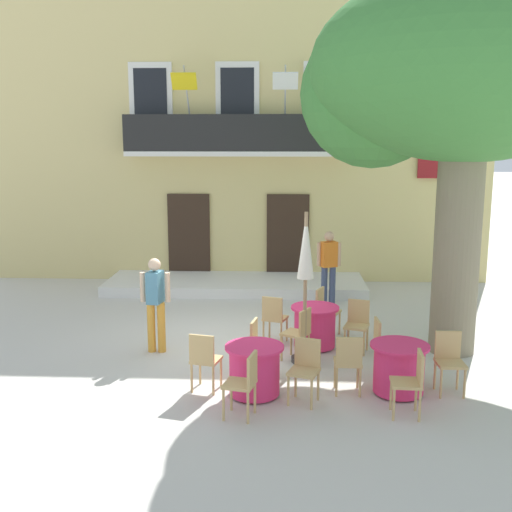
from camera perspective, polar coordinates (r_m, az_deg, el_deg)
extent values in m
plane|color=beige|center=(11.61, -2.64, -7.85)|extent=(120.00, 120.00, 0.00)
cube|color=#DBC67F|center=(17.99, -1.22, 10.93)|extent=(13.00, 4.00, 7.50)
cube|color=#332319|center=(16.32, -6.21, 1.72)|extent=(1.10, 0.08, 2.30)
cube|color=#332319|center=(16.13, 2.96, 1.66)|extent=(1.10, 0.08, 2.30)
cube|color=silver|center=(16.30, -9.70, 13.96)|extent=(1.10, 0.08, 1.90)
cube|color=black|center=(16.27, -9.72, 13.97)|extent=(0.84, 0.04, 1.60)
cube|color=silver|center=(15.99, -1.73, 14.17)|extent=(1.10, 0.08, 1.90)
cube|color=black|center=(15.96, -1.74, 14.18)|extent=(0.84, 0.04, 1.60)
cube|color=silver|center=(15.97, 6.41, 14.11)|extent=(1.10, 0.08, 1.90)
cube|color=black|center=(15.94, 6.42, 14.12)|extent=(0.84, 0.04, 1.60)
cube|color=silver|center=(15.68, -1.78, 9.45)|extent=(5.60, 0.65, 0.12)
cube|color=black|center=(15.38, -1.87, 11.32)|extent=(5.60, 0.06, 0.90)
cylinder|color=#B2B2B7|center=(15.67, -6.38, 14.54)|extent=(0.04, 0.95, 1.33)
cube|color=yellow|center=(15.25, -6.68, 15.77)|extent=(0.60, 0.29, 0.38)
cylinder|color=#B2B2B7|center=(15.49, 2.72, 14.64)|extent=(0.04, 0.95, 1.33)
cube|color=white|center=(15.06, 2.73, 15.90)|extent=(0.60, 0.29, 0.38)
cylinder|color=slate|center=(16.04, -10.12, 9.99)|extent=(0.25, 0.25, 0.26)
ellipsoid|color=#38843D|center=(16.04, -10.17, 11.32)|extent=(0.33, 0.33, 0.49)
cylinder|color=#47423D|center=(15.70, -1.78, 10.22)|extent=(0.34, 0.34, 0.30)
ellipsoid|color=#38843D|center=(15.70, -1.78, 11.45)|extent=(0.44, 0.44, 0.38)
cylinder|color=slate|center=(15.70, 6.76, 10.01)|extent=(0.24, 0.24, 0.22)
ellipsoid|color=#2D7533|center=(15.69, 6.78, 11.20)|extent=(0.31, 0.31, 0.43)
cube|color=maroon|center=(16.32, 16.00, 11.85)|extent=(0.60, 0.06, 2.80)
cube|color=silver|center=(15.43, -1.90, -2.64)|extent=(6.39, 1.99, 0.25)
cylinder|color=#7F755B|center=(11.18, 18.06, 0.02)|extent=(0.78, 0.78, 3.45)
ellipsoid|color=#3D7F38|center=(11.06, 19.05, 16.25)|extent=(5.18, 4.66, 3.11)
sphere|color=#3D7F38|center=(11.37, 10.85, 14.51)|extent=(2.59, 2.59, 2.59)
cylinder|color=#E52D66|center=(11.20, 5.46, -6.61)|extent=(0.74, 0.74, 0.68)
cylinder|color=#E52D66|center=(11.09, 5.50, -4.79)|extent=(0.86, 0.86, 0.04)
cylinder|color=#2D2823|center=(11.31, 5.43, -8.33)|extent=(0.44, 0.44, 0.03)
cylinder|color=tan|center=(12.02, 7.74, -6.16)|extent=(0.04, 0.04, 0.45)
cylinder|color=tan|center=(11.71, 7.22, -6.61)|extent=(0.04, 0.04, 0.45)
cylinder|color=tan|center=(12.12, 6.21, -5.98)|extent=(0.04, 0.04, 0.45)
cylinder|color=tan|center=(11.82, 5.65, -6.41)|extent=(0.04, 0.04, 0.45)
cube|color=tan|center=(11.85, 6.73, -5.15)|extent=(0.52, 0.52, 0.04)
cube|color=tan|center=(11.84, 5.93, -3.99)|extent=(0.19, 0.37, 0.42)
cylinder|color=tan|center=(11.65, 1.26, -6.62)|extent=(0.04, 0.04, 0.45)
cylinder|color=tan|center=(11.55, 2.86, -6.78)|extent=(0.04, 0.04, 0.45)
cylinder|color=tan|center=(11.34, 0.69, -7.10)|extent=(0.04, 0.04, 0.45)
cylinder|color=tan|center=(11.24, 2.34, -7.28)|extent=(0.04, 0.04, 0.45)
cube|color=tan|center=(11.37, 1.80, -5.77)|extent=(0.50, 0.50, 0.04)
cube|color=tan|center=(11.14, 1.51, -4.88)|extent=(0.37, 0.15, 0.42)
cylinder|color=tan|center=(10.54, 2.39, -8.52)|extent=(0.04, 0.04, 0.45)
cylinder|color=tan|center=(10.82, 3.27, -8.01)|extent=(0.04, 0.04, 0.45)
cylinder|color=tan|center=(10.39, 4.05, -8.83)|extent=(0.04, 0.04, 0.45)
cylinder|color=tan|center=(10.68, 4.89, -8.30)|extent=(0.04, 0.04, 0.45)
cube|color=tan|center=(10.53, 3.66, -7.15)|extent=(0.54, 0.54, 0.04)
cube|color=tan|center=(10.38, 4.56, -6.10)|extent=(0.22, 0.35, 0.42)
cylinder|color=tan|center=(10.91, 9.96, -8.00)|extent=(0.04, 0.04, 0.45)
cylinder|color=tan|center=(10.97, 8.20, -7.85)|extent=(0.04, 0.04, 0.45)
cylinder|color=tan|center=(11.23, 10.26, -7.47)|extent=(0.04, 0.04, 0.45)
cylinder|color=tan|center=(11.28, 8.54, -7.32)|extent=(0.04, 0.04, 0.45)
cube|color=tan|center=(11.02, 9.28, -6.45)|extent=(0.50, 0.50, 0.04)
cube|color=tan|center=(11.13, 9.48, -5.05)|extent=(0.38, 0.15, 0.42)
cylinder|color=#E52D66|center=(9.15, -0.15, -10.62)|extent=(0.74, 0.74, 0.68)
cylinder|color=#E52D66|center=(9.02, -0.15, -8.43)|extent=(0.86, 0.86, 0.04)
cylinder|color=#2D2823|center=(9.29, -0.15, -12.66)|extent=(0.44, 0.44, 0.03)
cylinder|color=tan|center=(8.45, -3.03, -13.61)|extent=(0.04, 0.04, 0.45)
cylinder|color=tan|center=(8.74, -2.30, -12.72)|extent=(0.04, 0.04, 0.45)
cylinder|color=tan|center=(8.35, -0.75, -13.88)|extent=(0.04, 0.04, 0.45)
cylinder|color=tan|center=(8.65, -0.10, -12.98)|extent=(0.04, 0.04, 0.45)
cube|color=tan|center=(8.45, -1.56, -11.77)|extent=(0.48, 0.48, 0.04)
cube|color=tan|center=(8.31, -0.36, -10.44)|extent=(0.12, 0.38, 0.42)
cylinder|color=tan|center=(8.78, 5.16, -12.64)|extent=(0.04, 0.04, 0.45)
cylinder|color=tan|center=(8.88, 3.00, -12.35)|extent=(0.04, 0.04, 0.45)
cylinder|color=tan|center=(9.09, 5.78, -11.83)|extent=(0.04, 0.04, 0.45)
cylinder|color=tan|center=(9.17, 3.69, -11.56)|extent=(0.04, 0.04, 0.45)
cube|color=tan|center=(8.89, 4.43, -10.63)|extent=(0.51, 0.51, 0.04)
cube|color=tan|center=(8.97, 4.80, -8.87)|extent=(0.37, 0.16, 0.42)
cylinder|color=tan|center=(10.01, 2.01, -9.59)|extent=(0.04, 0.04, 0.45)
cylinder|color=tan|center=(9.70, 1.63, -10.27)|extent=(0.04, 0.04, 0.45)
cylinder|color=tan|center=(10.08, 0.08, -9.44)|extent=(0.04, 0.04, 0.45)
cylinder|color=tan|center=(9.77, -0.36, -10.12)|extent=(0.04, 0.04, 0.45)
cube|color=tan|center=(9.80, 0.84, -8.51)|extent=(0.46, 0.46, 0.04)
cube|color=tan|center=(9.77, -0.19, -7.16)|extent=(0.11, 0.38, 0.42)
cylinder|color=tan|center=(9.63, -5.21, -10.47)|extent=(0.04, 0.04, 0.45)
cylinder|color=tan|center=(9.52, -3.27, -10.70)|extent=(0.04, 0.04, 0.45)
cylinder|color=tan|center=(9.34, -5.98, -11.18)|extent=(0.04, 0.04, 0.45)
cylinder|color=tan|center=(9.23, -3.98, -11.44)|extent=(0.04, 0.04, 0.45)
cube|color=tan|center=(9.34, -4.63, -9.55)|extent=(0.48, 0.48, 0.04)
cube|color=tan|center=(9.10, -5.06, -8.56)|extent=(0.38, 0.13, 0.42)
cylinder|color=#E52D66|center=(9.45, 13.08, -10.21)|extent=(0.74, 0.74, 0.68)
cylinder|color=#E52D66|center=(9.32, 13.18, -8.09)|extent=(0.86, 0.86, 0.04)
cylinder|color=#2D2823|center=(9.58, 12.99, -12.19)|extent=(0.44, 0.44, 0.03)
cylinder|color=tan|center=(10.37, 12.80, -9.12)|extent=(0.04, 0.04, 0.45)
cylinder|color=tan|center=(10.06, 13.24, -9.77)|extent=(0.04, 0.04, 0.45)
cylinder|color=tan|center=(10.30, 10.94, -9.18)|extent=(0.04, 0.04, 0.45)
cylinder|color=tan|center=(9.99, 11.32, -9.85)|extent=(0.04, 0.04, 0.45)
cube|color=tan|center=(10.10, 12.13, -8.17)|extent=(0.42, 0.42, 0.04)
cube|color=tan|center=(9.99, 11.17, -6.95)|extent=(0.06, 0.38, 0.42)
cylinder|color=tan|center=(9.55, 7.33, -10.71)|extent=(0.04, 0.04, 0.45)
cylinder|color=tan|center=(9.58, 9.39, -10.70)|extent=(0.04, 0.04, 0.45)
cylinder|color=tan|center=(9.23, 7.47, -11.48)|extent=(0.04, 0.04, 0.45)
cylinder|color=tan|center=(9.26, 9.61, -11.47)|extent=(0.04, 0.04, 0.45)
cube|color=tan|center=(9.32, 8.49, -9.69)|extent=(0.41, 0.41, 0.04)
cube|color=tan|center=(9.07, 8.63, -8.72)|extent=(0.38, 0.05, 0.42)
cylinder|color=tan|center=(8.64, 12.63, -13.29)|extent=(0.04, 0.04, 0.45)
cylinder|color=tan|center=(8.95, 12.39, -12.41)|extent=(0.04, 0.04, 0.45)
cylinder|color=tan|center=(8.68, 14.92, -13.26)|extent=(0.04, 0.04, 0.45)
cylinder|color=tan|center=(8.99, 14.59, -12.39)|extent=(0.04, 0.04, 0.45)
cube|color=tan|center=(8.72, 13.71, -11.35)|extent=(0.42, 0.42, 0.04)
cube|color=tan|center=(8.66, 14.97, -9.93)|extent=(0.06, 0.38, 0.42)
cylinder|color=tan|center=(9.58, 18.75, -11.16)|extent=(0.04, 0.04, 0.45)
cylinder|color=tan|center=(9.48, 16.75, -11.26)|extent=(0.04, 0.04, 0.45)
cylinder|color=tan|center=(9.88, 18.16, -10.43)|extent=(0.04, 0.04, 0.45)
cylinder|color=tan|center=(9.79, 16.22, -10.53)|extent=(0.04, 0.04, 0.45)
cube|color=tan|center=(9.59, 17.56, -9.48)|extent=(0.41, 0.41, 0.04)
cube|color=tan|center=(9.68, 17.34, -7.84)|extent=(0.38, 0.05, 0.42)
cylinder|color=#997A56|center=(10.23, 4.58, -3.02)|extent=(0.06, 0.06, 2.55)
cylinder|color=#333333|center=(10.59, 4.48, -9.52)|extent=(0.44, 0.44, 0.08)
cone|color=silver|center=(10.08, 4.64, 0.99)|extent=(0.28, 0.28, 1.10)
cylinder|color=gold|center=(11.06, -9.67, -6.52)|extent=(0.14, 0.14, 0.89)
cylinder|color=gold|center=(11.03, -8.75, -6.55)|extent=(0.14, 0.14, 0.89)
cube|color=teal|center=(10.85, -9.32, -2.86)|extent=(0.27, 0.37, 0.56)
sphere|color=beige|center=(10.76, -9.39, -0.79)|extent=(0.22, 0.22, 0.22)
cylinder|color=beige|center=(10.90, -10.46, -2.84)|extent=(0.09, 0.09, 0.52)
cylinder|color=beige|center=(10.81, -8.18, -2.88)|extent=(0.09, 0.09, 0.52)
cylinder|color=#384260|center=(13.84, 6.33, -2.84)|extent=(0.14, 0.14, 0.92)
cylinder|color=#384260|center=(13.86, 7.07, -2.85)|extent=(0.14, 0.14, 0.92)
cube|color=orange|center=(13.69, 6.77, 0.16)|extent=(0.40, 0.33, 0.56)
sphere|color=tan|center=(13.63, 6.81, 1.82)|extent=(0.22, 0.22, 0.22)
cylinder|color=tan|center=(13.68, 5.85, 0.17)|extent=(0.09, 0.09, 0.52)
cylinder|color=tan|center=(13.71, 7.68, 0.16)|extent=(0.09, 0.09, 0.52)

